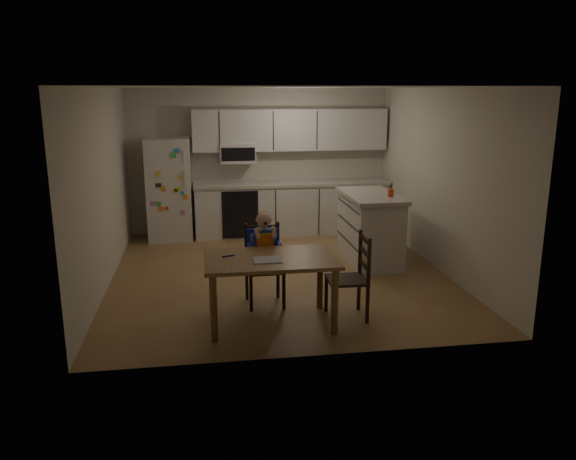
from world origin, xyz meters
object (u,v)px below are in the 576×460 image
(chair_side, at_px, (355,271))
(chair_booster, at_px, (264,248))
(refrigerator, at_px, (169,189))
(kitchen_island, at_px, (370,228))
(red_cup, at_px, (391,193))
(dining_table, at_px, (271,267))

(chair_side, bearing_deg, chair_booster, -119.28)
(refrigerator, bearing_deg, kitchen_island, -31.12)
(chair_booster, bearing_deg, kitchen_island, 37.26)
(kitchen_island, height_order, chair_side, kitchen_island)
(refrigerator, bearing_deg, red_cup, -32.73)
(refrigerator, distance_m, chair_booster, 3.44)
(kitchen_island, xyz_separation_m, red_cup, (0.21, -0.25, 0.56))
(kitchen_island, xyz_separation_m, chair_side, (-0.77, -2.00, 0.03))
(red_cup, bearing_deg, chair_booster, -148.44)
(kitchen_island, relative_size, red_cup, 12.54)
(kitchen_island, xyz_separation_m, chair_booster, (-1.72, -1.43, 0.16))
(refrigerator, xyz_separation_m, red_cup, (3.15, -2.03, 0.22))
(kitchen_island, bearing_deg, chair_booster, -140.19)
(red_cup, relative_size, dining_table, 0.08)
(chair_side, bearing_deg, red_cup, 152.62)
(refrigerator, bearing_deg, dining_table, -72.15)
(kitchen_island, xyz_separation_m, dining_table, (-1.71, -2.05, 0.14))
(refrigerator, bearing_deg, chair_booster, -69.03)
(kitchen_island, distance_m, red_cup, 0.64)
(chair_side, bearing_deg, kitchen_island, 160.73)
(chair_booster, bearing_deg, red_cup, 29.01)
(kitchen_island, bearing_deg, chair_side, -111.02)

